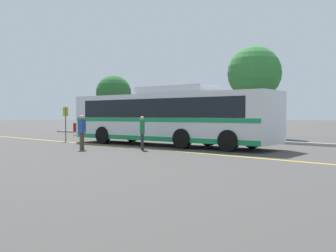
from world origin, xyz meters
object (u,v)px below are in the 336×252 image
Objects in this scene: parked_car_0 at (96,126)px; pedestrian_1 at (142,131)px; parked_car_1 at (143,129)px; transit_bus at (168,116)px; bus_stop_sign at (66,119)px; tree_1 at (114,93)px; pedestrian_0 at (82,130)px; tree_0 at (254,73)px.

parked_car_0 is 2.54× the size of pedestrian_1.
parked_car_1 is 9.43m from pedestrian_1.
transit_bus is at bearing 71.14° from parked_car_0.
parked_car_1 is 1.98× the size of bus_stop_sign.
bus_stop_sign is (-7.25, -1.84, -0.21)m from transit_bus.
tree_1 reaches higher than parked_car_1.
pedestrian_0 reaches higher than parked_car_1.
tree_0 reaches higher than parked_car_1.
bus_stop_sign is (-8.15, 0.94, 0.49)m from pedestrian_1.
transit_bus is 2.91× the size of parked_car_1.
transit_bus is 1.91× the size of tree_0.
bus_stop_sign reaches higher than pedestrian_1.
bus_stop_sign is at bearing -55.39° from tree_1.
parked_car_0 is 2.46× the size of pedestrian_0.
parked_car_0 is 0.62× the size of tree_0.
pedestrian_1 reaches higher than parked_car_1.
tree_0 reaches higher than bus_stop_sign.
pedestrian_1 is 0.31× the size of tree_1.
pedestrian_1 is at bearing -77.79° from pedestrian_0.
tree_0 reaches higher than tree_1.
parked_car_1 is at bearing -23.91° from tree_1.
parked_car_1 is 0.66× the size of tree_0.
tree_1 is (-6.09, 8.82, 2.26)m from bus_stop_sign.
tree_1 is (-12.05, 11.67, 2.71)m from pedestrian_0.
pedestrian_1 is 0.24× the size of tree_0.
tree_0 is at bearing 10.64° from tree_1.
parked_car_0 is at bearing -87.69° from parked_car_1.
transit_bus is 5.75× the size of bus_stop_sign.
parked_car_0 is 13.17m from tree_0.
bus_stop_sign reaches higher than parked_car_1.
tree_0 is (0.99, 14.12, 3.75)m from pedestrian_0.
tree_0 is at bearing 137.21° from parked_car_1.
transit_bus is at bearing 59.97° from parked_car_1.
bus_stop_sign is at bearing 36.27° from parked_car_0.
pedestrian_0 is 2.91m from pedestrian_1.
parked_car_0 is at bearing 21.55° from pedestrian_0.
tree_1 reaches higher than pedestrian_1.
transit_bus reaches higher than pedestrian_1.
parked_car_0 is 13.94m from pedestrian_1.
tree_1 is (-7.39, 3.27, 2.96)m from parked_car_1.
bus_stop_sign is (-1.30, -5.54, 0.71)m from parked_car_1.
tree_1 is at bearing -112.06° from parked_car_1.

